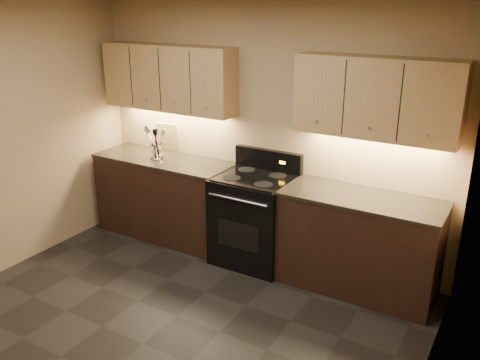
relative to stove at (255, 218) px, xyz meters
The scene contains 17 objects.
floor 1.75m from the stove, 92.72° to the right, with size 4.00×4.00×0.00m, color black.
ceiling 2.71m from the stove, 92.72° to the right, with size 4.00×4.00×0.00m, color silver.
wall_back 0.88m from the stove, 104.10° to the left, with size 4.00×0.04×2.60m, color tan.
wall_right 2.68m from the stove, 41.21° to the right, with size 0.04×4.00×2.60m, color tan.
counter_left 1.18m from the stove, behind, with size 1.62×0.62×0.93m.
counter_right 1.10m from the stove, ahead, with size 1.46×0.62×0.93m.
stove is the anchor object (origin of this frame).
upper_cab_left 1.78m from the stove, behind, with size 1.60×0.30×0.70m, color tan.
upper_cab_right 1.73m from the stove, ahead, with size 1.44×0.30×0.70m, color tan.
outlet_plate 1.55m from the stove, 167.24° to the left, with size 0.09×0.01×0.12m, color #B2B5BA.
utensil_crock 1.35m from the stove, behind, with size 0.17×0.17×0.17m.
cutting_board 1.47m from the stove, 168.03° to the left, with size 0.27×0.02×0.34m, color tan.
wooden_spoon 1.43m from the stove, behind, with size 0.06×0.06×0.34m, color tan, non-canonical shape.
black_spoon 1.40m from the stove, behind, with size 0.06×0.06×0.36m, color black, non-canonical shape.
black_turner 1.39m from the stove, behind, with size 0.08×0.08×0.33m, color black, non-canonical shape.
steel_spatula 1.38m from the stove, behind, with size 0.08×0.08×0.36m, color silver, non-canonical shape.
steel_skimmer 1.38m from the stove, behind, with size 0.09×0.09×0.35m, color silver, non-canonical shape.
Camera 1 is at (2.41, -2.50, 2.61)m, focal length 38.00 mm.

